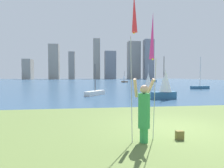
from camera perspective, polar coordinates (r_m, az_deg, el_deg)
The scene contains 18 objects.
ground at distance 58.04m, azimuth -4.03°, elevation 0.46°, with size 120.00×138.00×0.12m.
person at distance 5.87m, azimuth 9.71°, elevation -8.10°, with size 0.72×0.53×1.97m.
kite_flag_left at distance 5.74m, azimuth 6.76°, elevation 19.48°, with size 0.16×0.59×4.43m.
kite_flag_right at distance 6.33m, azimuth 12.19°, elevation 13.38°, with size 0.16×0.49×4.07m.
bag at distance 6.59m, azimuth 19.88°, elevation -14.43°, with size 0.25×0.14×0.28m.
sailboat_0 at distance 60.61m, azimuth 12.48°, elevation 0.92°, with size 1.85×1.71×5.31m.
sailboat_1 at distance 31.99m, azimuth 25.19°, elevation -0.74°, with size 3.15×0.88×4.94m.
sailboat_4 at distance 26.21m, azimuth 10.96°, elevation 0.67°, with size 1.47×2.05×3.64m.
sailboat_6 at distance 19.69m, azimuth -5.16°, elevation -2.65°, with size 2.31×2.91×3.27m.
sailboat_7 at distance 57.49m, azimuth 3.70°, elevation 1.72°, with size 2.02×1.06×3.48m.
sailboat_8 at distance 16.97m, azimuth 15.79°, elevation -0.26°, with size 2.26×1.24×3.72m.
skyline_tower_0 at distance 116.82m, azimuth -24.18°, elevation 4.11°, with size 4.63×7.28×11.37m.
skyline_tower_1 at distance 115.91m, azimuth -17.20°, elevation 6.46°, with size 5.72×5.44×20.36m.
skyline_tower_2 at distance 112.27m, azimuth -12.12°, elevation 5.49°, with size 3.45×5.62×15.86m.
skyline_tower_3 at distance 117.02m, azimuth -4.71°, elevation 7.57°, with size 4.01×5.37×24.62m.
skyline_tower_4 at distance 116.41m, azimuth -0.56°, elevation 5.73°, with size 6.67×6.34×17.03m.
skyline_tower_5 at distance 119.07m, azimuth 6.63°, elevation 7.13°, with size 7.54×5.80×23.21m.
skyline_tower_6 at distance 117.49m, azimuth 11.03°, elevation 7.35°, with size 5.61×5.25×23.98m.
Camera 1 is at (-3.50, -6.95, 2.05)m, focal length 30.03 mm.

